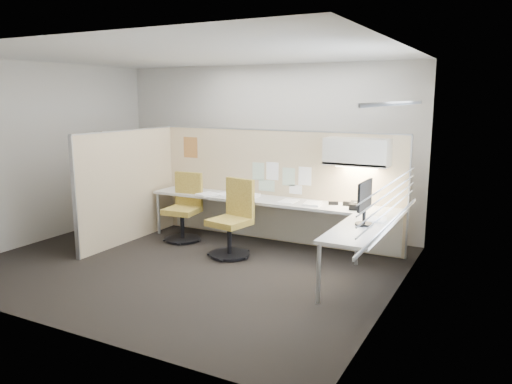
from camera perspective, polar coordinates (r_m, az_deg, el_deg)
The scene contains 28 objects.
floor at distance 7.04m, azimuth -7.53°, elevation -8.11°, with size 5.50×4.50×0.01m, color black.
ceiling at distance 6.68m, azimuth -8.15°, elevation 15.34°, with size 5.50×4.50×0.01m, color white.
wall_back at distance 8.63m, azimuth 0.88°, elevation 5.07°, with size 5.50×0.02×2.80m, color beige.
wall_front at distance 5.08m, azimuth -22.69°, elevation 0.12°, with size 5.50×0.02×2.80m, color beige.
wall_left at distance 8.60m, azimuth -22.98°, elevation 4.19°, with size 0.02×4.50×2.80m, color beige.
wall_right at distance 5.60m, azimuth 15.78°, elevation 1.49°, with size 0.02×4.50×2.80m, color beige.
window_pane at distance 5.58m, azimuth 15.61°, elevation 3.03°, with size 0.01×2.80×1.30m, color #A3AEBE.
partition_back at distance 7.89m, azimuth 2.31°, elevation 0.65°, with size 4.10×0.06×1.75m, color #CEB58E.
partition_left at distance 8.11m, azimuth -14.34°, elevation 0.61°, with size 0.06×2.20×1.75m, color #CEB58E.
desk at distance 7.36m, azimuth 3.38°, elevation -2.26°, with size 4.00×2.07×0.73m.
overhead_bin at distance 7.13m, azimuth 11.49°, elevation 4.51°, with size 0.90×0.36×0.38m, color beige.
task_light_strip at distance 7.15m, azimuth 11.43°, elevation 2.84°, with size 0.60×0.06×0.02m, color #FFEABF.
pinned_papers at distance 7.80m, azimuth 2.74°, elevation 1.71°, with size 1.01×0.00×0.47m.
poster at distance 8.59m, azimuth -7.49°, elevation 5.08°, with size 0.28×0.00×0.35m, color orange.
chair_left at distance 8.05m, azimuth -8.19°, elevation -2.00°, with size 0.56×0.57×1.06m.
chair_right at distance 7.19m, azimuth -2.65°, elevation -3.33°, with size 0.59×0.61×1.09m.
monitor at distance 6.16m, azimuth 12.32°, elevation -0.90°, with size 0.21×0.51×0.54m.
phone at distance 7.04m, azimuth 11.45°, elevation -1.57°, with size 0.23×0.21×0.12m.
stapler at distance 7.29m, azimuth 8.83°, elevation -1.28°, with size 0.14×0.04×0.05m, color black.
tape_dispenser at distance 7.27m, azimuth 10.31°, elevation -1.33°, with size 0.10×0.06×0.06m, color black.
coat_hook at distance 7.67m, azimuth -17.94°, elevation 3.92°, with size 0.18×0.46×1.37m.
paper_stack_0 at distance 8.34m, azimuth -7.94°, elevation 0.24°, with size 0.23×0.30×0.04m, color white.
paper_stack_1 at distance 7.97m, azimuth -3.48°, elevation -0.25°, with size 0.23×0.30×0.02m, color white.
paper_stack_2 at distance 7.74m, azimuth -0.74°, elevation -0.46°, with size 0.23×0.30×0.04m, color white.
paper_stack_3 at distance 7.44m, azimuth 3.74°, elevation -1.07°, with size 0.23×0.30×0.01m, color white.
paper_stack_4 at distance 7.27m, azimuth 6.48°, elevation -1.33°, with size 0.23×0.30×0.03m, color white.
paper_stack_5 at distance 6.51m, azimuth 13.68°, elevation -3.07°, with size 0.23×0.30×0.02m, color white.
paper_stack_6 at distance 7.94m, azimuth -5.63°, elevation -0.27°, with size 0.23×0.30×0.03m, color white.
Camera 1 is at (3.87, -5.42, 2.27)m, focal length 35.00 mm.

